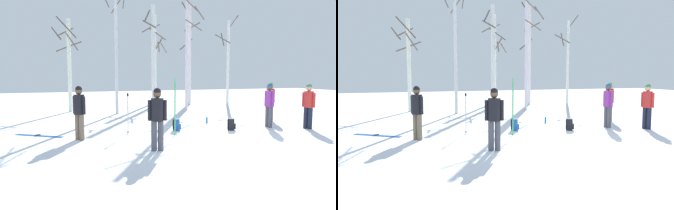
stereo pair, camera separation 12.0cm
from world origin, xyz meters
The scene contains 19 objects.
ground_plane centered at (0.00, 0.00, 0.00)m, with size 60.00×60.00×0.00m, color white.
person_0 centered at (4.52, 3.13, 0.98)m, with size 0.34×0.52×1.72m.
person_1 centered at (4.55, 0.90, 0.98)m, with size 0.34×0.50×1.72m.
person_2 centered at (3.36, 1.69, 0.98)m, with size 0.34×0.52×1.72m.
person_3 centered at (-1.94, -0.49, 0.98)m, with size 0.50×0.34×1.72m.
person_4 centered at (-3.81, 1.69, 0.98)m, with size 0.36×0.43×1.72m.
ski_pair_planted_0 centered at (-0.67, 1.48, 0.96)m, with size 0.11×0.14×1.94m.
ski_pair_lying_0 centered at (-5.07, 2.85, 0.01)m, with size 1.58×1.21×0.05m.
ski_poles_0 centered at (-2.16, 2.14, 0.76)m, with size 0.07×0.22×1.43m.
backpack_0 centered at (1.63, 1.61, 0.21)m, with size 0.34×0.32×0.44m.
backpack_1 centered at (-0.31, 2.22, 0.21)m, with size 0.32×0.30×0.44m.
water_bottle_0 centered at (1.61, 3.58, 0.12)m, with size 0.08×0.08×0.26m.
birch_tree_0 centered at (-3.68, 9.85, 2.76)m, with size 1.64×1.65×5.13m.
birch_tree_1 centered at (-1.39, 8.02, 3.79)m, with size 1.19×1.45×7.46m.
birch_tree_2 centered at (1.49, 10.84, 3.30)m, with size 1.23×1.29×6.38m.
birch_tree_3 centered at (2.48, 13.63, 3.31)m, with size 1.95×1.94×6.32m.
birch_tree_4 centered at (2.77, 8.47, 4.17)m, with size 1.41×1.33×7.94m.
birch_tree_5 centered at (4.32, 11.61, 3.56)m, with size 1.63×1.91×6.97m.
birch_tree_6 centered at (6.55, 10.31, 2.97)m, with size 1.46×1.45×5.98m.
Camera 1 is at (-4.59, -8.65, 2.08)m, focal length 34.25 mm.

